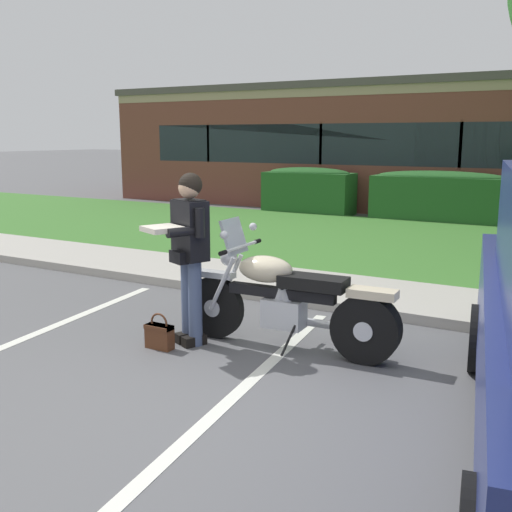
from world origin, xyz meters
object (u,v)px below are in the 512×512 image
at_px(motorcycle, 294,301).
at_px(hedge_left, 309,189).
at_px(hedge_center_left, 440,195).
at_px(brick_building, 495,145).
at_px(handbag, 159,334).
at_px(rider_person, 188,245).

xyz_separation_m(motorcycle, hedge_left, (-4.37, 9.80, 0.16)).
bearing_deg(hedge_center_left, hedge_left, 180.00).
bearing_deg(hedge_center_left, brick_building, 87.34).
xyz_separation_m(hedge_center_left, brick_building, (0.28, 6.02, 1.13)).
height_order(handbag, hedge_center_left, hedge_center_left).
distance_m(motorcycle, brick_building, 15.89).
height_order(rider_person, hedge_left, rider_person).
distance_m(hedge_left, hedge_center_left, 3.47).
relative_size(motorcycle, hedge_left, 0.92).
relative_size(handbag, hedge_center_left, 0.11).
height_order(hedge_left, brick_building, brick_building).
xyz_separation_m(motorcycle, brick_building, (-0.63, 15.83, 1.29)).
distance_m(motorcycle, rider_person, 1.16).
relative_size(motorcycle, rider_person, 1.32).
xyz_separation_m(rider_person, handbag, (-0.18, -0.27, -0.86)).
bearing_deg(motorcycle, handbag, -152.32).
height_order(motorcycle, rider_person, rider_person).
relative_size(rider_person, hedge_center_left, 0.53).
xyz_separation_m(hedge_left, hedge_center_left, (3.47, 0.00, -0.00)).
height_order(motorcycle, handbag, motorcycle).
height_order(motorcycle, brick_building, brick_building).
bearing_deg(motorcycle, brick_building, 92.27).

